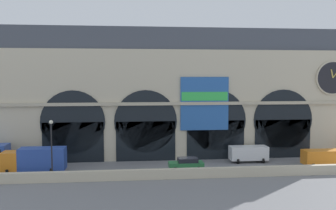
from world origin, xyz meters
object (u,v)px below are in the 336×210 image
Objects in this scene: van_mideast at (248,153)px; van_east at (323,157)px; box_truck_west at (35,159)px; street_lamp_quayside at (51,142)px; car_center at (186,164)px.

van_mideast and van_east have the same top height.
van_mideast is at bearing 157.92° from van_east.
box_truck_west is 1.09× the size of street_lamp_quayside.
street_lamp_quayside is at bearing -169.17° from car_center.
car_center is 0.85× the size of van_east.
street_lamp_quayside is at bearing -175.07° from van_east.
car_center is 18.09m from van_east.
box_truck_west is at bearing -173.63° from van_mideast.
street_lamp_quayside is (-25.19, -6.53, 3.17)m from van_mideast.
street_lamp_quayside reaches higher than van_east.
street_lamp_quayside is (2.71, -3.41, 2.71)m from box_truck_west.
van_east is 0.75× the size of street_lamp_quayside.
street_lamp_quayside reaches higher than car_center.
box_truck_west is 1.44× the size of van_east.
car_center is at bearing 10.83° from street_lamp_quayside.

